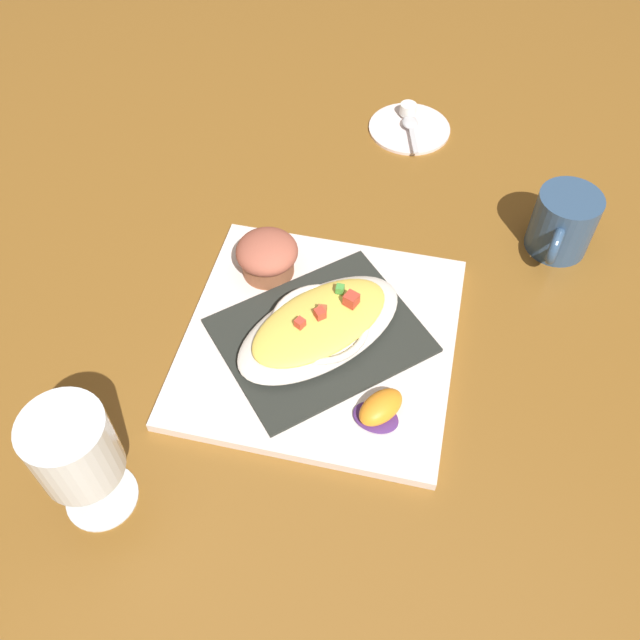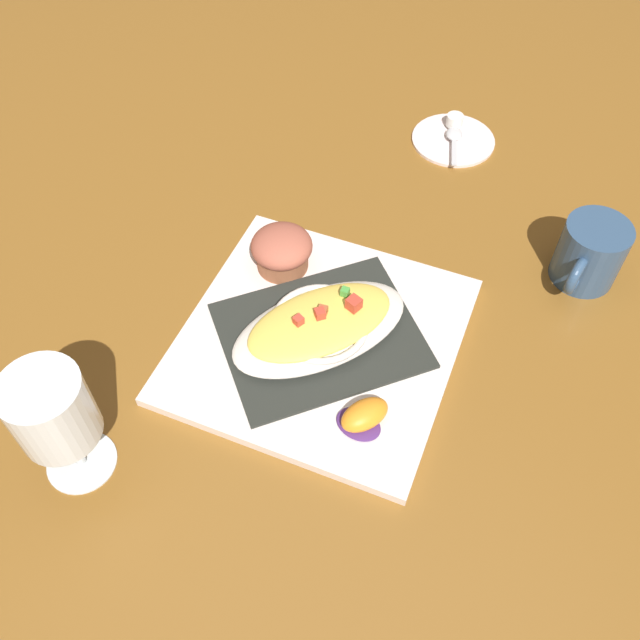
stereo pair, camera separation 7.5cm
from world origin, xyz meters
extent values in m
plane|color=brown|center=(0.00, 0.00, 0.00)|extent=(2.60, 2.60, 0.00)
cube|color=white|center=(0.00, 0.00, 0.01)|extent=(0.35, 0.35, 0.01)
cube|color=#272A25|center=(0.00, 0.00, 0.01)|extent=(0.26, 0.27, 0.00)
ellipsoid|color=silver|center=(0.00, 0.00, 0.03)|extent=(0.19, 0.23, 0.02)
torus|color=silver|center=(0.00, 0.00, 0.04)|extent=(0.15, 0.15, 0.01)
ellipsoid|color=#F0CD53|center=(0.00, 0.00, 0.04)|extent=(0.16, 0.19, 0.02)
cube|color=#B25730|center=(0.00, 0.01, 0.05)|extent=(0.01, 0.01, 0.01)
cube|color=#D4402D|center=(0.00, 0.00, 0.05)|extent=(0.01, 0.01, 0.01)
cube|color=#D84232|center=(-0.01, -0.02, 0.05)|extent=(0.01, 0.01, 0.01)
cube|color=green|center=(0.01, 0.04, 0.05)|extent=(0.01, 0.01, 0.01)
cube|color=#C83F2E|center=(0.02, 0.03, 0.06)|extent=(0.02, 0.02, 0.01)
cylinder|color=#A65F3D|center=(-0.10, 0.06, 0.03)|extent=(0.06, 0.06, 0.03)
ellipsoid|color=#AD5844|center=(-0.10, 0.06, 0.05)|extent=(0.07, 0.07, 0.04)
ellipsoid|color=#4C0F23|center=(-0.10, 0.06, 0.05)|extent=(0.03, 0.03, 0.01)
ellipsoid|color=#4D2A6C|center=(0.10, -0.07, 0.02)|extent=(0.05, 0.04, 0.01)
ellipsoid|color=orange|center=(0.10, -0.06, 0.02)|extent=(0.05, 0.06, 0.02)
cylinder|color=#324D6F|center=(0.21, 0.26, 0.04)|extent=(0.08, 0.08, 0.08)
torus|color=#324D6F|center=(0.20, 0.22, 0.04)|extent=(0.01, 0.05, 0.05)
cylinder|color=#4C2D14|center=(0.21, 0.26, 0.02)|extent=(0.06, 0.06, 0.03)
cylinder|color=white|center=(-0.11, -0.25, 0.00)|extent=(0.07, 0.07, 0.00)
cylinder|color=white|center=(-0.11, -0.25, 0.03)|extent=(0.01, 0.01, 0.06)
cylinder|color=white|center=(-0.11, -0.25, 0.10)|extent=(0.07, 0.07, 0.08)
cylinder|color=silver|center=(-0.11, -0.25, 0.08)|extent=(0.06, 0.06, 0.04)
cylinder|color=white|center=(-0.04, 0.40, 0.00)|extent=(0.12, 0.12, 0.01)
ellipsoid|color=silver|center=(-0.04, 0.40, 0.01)|extent=(0.03, 0.04, 0.01)
cube|color=silver|center=(-0.02, 0.37, 0.01)|extent=(0.03, 0.05, 0.00)
cylinder|color=white|center=(-0.05, 0.43, 0.02)|extent=(0.02, 0.02, 0.02)
camera|label=1|loc=(0.19, -0.41, 0.64)|focal=39.05mm
camera|label=2|loc=(0.26, -0.38, 0.64)|focal=39.05mm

